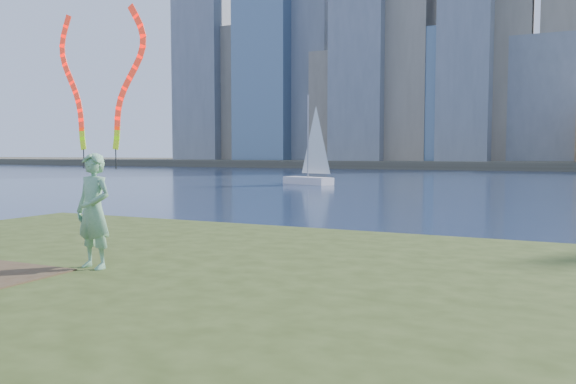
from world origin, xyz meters
The scene contains 5 objects.
ground centered at (0.00, 0.00, 0.00)m, with size 320.00×320.00×0.00m, color #1A2741.
grassy_knoll centered at (0.00, -2.30, 0.34)m, with size 20.00×18.00×0.80m.
far_shore centered at (0.00, 95.00, 0.60)m, with size 320.00×40.00×1.20m, color #484334.
woman_with_ribbons centered at (-0.48, -1.44, 2.20)m, with size 2.07×0.46×4.07m.
sailboat centered at (-11.62, 33.23, 1.22)m, with size 4.60×3.03×7.09m.
Camera 1 is at (5.54, -7.65, 2.49)m, focal length 35.00 mm.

